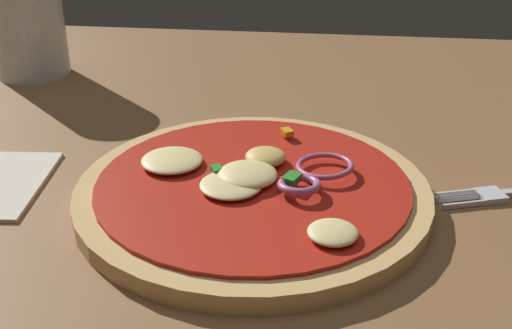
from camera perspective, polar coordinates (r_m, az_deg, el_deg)
name	(u,v)px	position (r m, az deg, el deg)	size (l,w,h in m)	color
dining_table	(293,212)	(0.49, 3.29, -4.30)	(1.38, 0.89, 0.04)	brown
pizza	(252,190)	(0.46, -0.33, -2.32)	(0.26, 0.26, 0.03)	tan
beer_glass	(27,21)	(0.75, -19.76, 11.92)	(0.08, 0.08, 0.14)	silver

